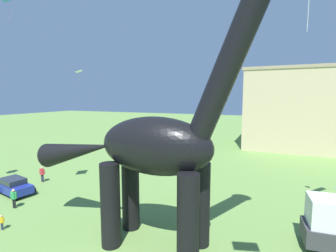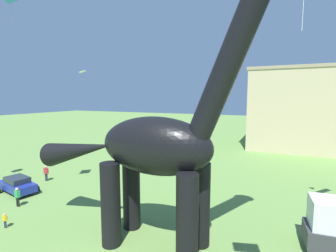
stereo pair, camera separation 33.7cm
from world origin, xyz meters
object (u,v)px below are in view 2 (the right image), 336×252
parked_sedan_left (18,185)px  person_watching_child (5,219)px  person_near_flyer (46,172)px  kite_mid_right (200,125)px  kite_far_left (82,72)px  dinosaur_sculpture (154,146)px  person_photographer (17,195)px

parked_sedan_left → person_watching_child: parked_sedan_left is taller
person_watching_child → person_near_flyer: (-5.83, 8.10, 0.38)m
person_watching_child → kite_mid_right: 19.33m
person_watching_child → kite_far_left: size_ratio=0.95×
dinosaur_sculpture → parked_sedan_left: bearing=144.8°
dinosaur_sculpture → person_near_flyer: dinosaur_sculpture is taller
parked_sedan_left → person_near_flyer: size_ratio=2.62×
person_photographer → kite_far_left: bearing=107.0°
parked_sedan_left → kite_mid_right: kite_mid_right is taller
parked_sedan_left → person_photographer: (2.94, -1.98, 0.18)m
person_photographer → kite_far_left: kite_far_left is taller
dinosaur_sculpture → kite_mid_right: size_ratio=14.09×
kite_far_left → person_watching_child: bearing=-76.8°
person_watching_child → person_near_flyer: 9.99m
person_photographer → kite_mid_right: (11.58, 13.55, 5.11)m
dinosaur_sculpture → person_photographer: (-12.91, -0.09, -5.27)m
parked_sedan_left → person_near_flyer: bearing=107.1°
person_near_flyer → dinosaur_sculpture: bearing=-34.6°
person_photographer → person_near_flyer: person_near_flyer is taller
person_photographer → person_watching_child: bearing=-29.4°
person_photographer → person_near_flyer: size_ratio=0.96×
person_watching_child → person_near_flyer: bearing=85.4°
person_watching_child → kite_far_left: (-2.49, 10.64, 11.21)m
person_photographer → person_near_flyer: 6.42m
parked_sedan_left → kite_mid_right: bearing=49.2°
dinosaur_sculpture → person_photographer: dinosaur_sculpture is taller
person_near_flyer → kite_mid_right: size_ratio=1.39×
kite_mid_right → dinosaur_sculpture: bearing=-84.3°
dinosaur_sculpture → person_photographer: 13.94m
person_watching_child → kite_mid_right: kite_mid_right is taller
dinosaur_sculpture → person_photographer: size_ratio=10.58×
dinosaur_sculpture → kite_mid_right: bearing=67.3°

